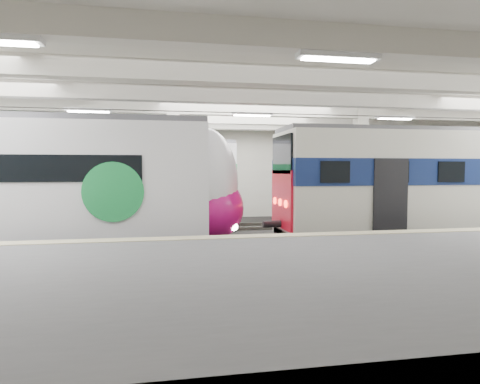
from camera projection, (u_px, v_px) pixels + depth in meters
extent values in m
cube|color=black|center=(264.00, 253.00, 13.73)|extent=(36.00, 24.00, 0.10)
cube|color=silver|center=(264.00, 88.00, 13.41)|extent=(36.00, 24.00, 0.20)
cube|color=beige|center=(224.00, 170.00, 23.40)|extent=(30.00, 0.10, 5.50)
cube|color=#5B5B5E|center=(346.00, 294.00, 7.30)|extent=(30.00, 7.00, 1.10)
cube|color=beige|center=(293.00, 235.00, 10.47)|extent=(30.00, 0.50, 0.02)
cube|color=beige|center=(173.00, 171.00, 16.00)|extent=(0.50, 0.50, 5.50)
cube|color=beige|center=(360.00, 171.00, 17.38)|extent=(0.50, 0.50, 5.50)
cube|color=beige|center=(264.00, 97.00, 13.42)|extent=(30.00, 18.00, 0.50)
cube|color=#59544C|center=(264.00, 249.00, 13.72)|extent=(30.00, 1.52, 0.16)
cube|color=#59544C|center=(237.00, 227.00, 19.13)|extent=(30.00, 1.52, 0.16)
cylinder|color=black|center=(264.00, 113.00, 13.46)|extent=(30.00, 0.03, 0.03)
cylinder|color=black|center=(237.00, 129.00, 18.86)|extent=(30.00, 0.03, 0.03)
cube|color=white|center=(280.00, 96.00, 11.48)|extent=(26.00, 8.40, 0.12)
cube|color=white|center=(0.00, 184.00, 12.17)|extent=(12.43, 2.77, 3.73)
ellipsoid|color=white|center=(205.00, 183.00, 13.24)|extent=(2.20, 2.72, 3.65)
ellipsoid|color=#BA0F69|center=(208.00, 208.00, 13.31)|extent=(2.33, 2.77, 2.24)
cylinder|color=green|center=(113.00, 192.00, 11.39)|extent=(1.72, 0.06, 1.72)
cube|color=black|center=(3.00, 250.00, 12.28)|extent=(12.43, 1.94, 0.70)
cube|color=beige|center=(449.00, 183.00, 14.81)|extent=(12.69, 2.78, 3.61)
cube|color=navy|center=(449.00, 172.00, 14.78)|extent=(12.73, 2.84, 0.88)
cube|color=red|center=(282.00, 199.00, 13.73)|extent=(0.08, 2.36, 1.99)
cube|color=black|center=(282.00, 155.00, 13.64)|extent=(0.08, 2.23, 1.30)
cube|color=#4C4C51|center=(450.00, 132.00, 14.70)|extent=(12.69, 2.17, 0.16)
cube|color=black|center=(447.00, 236.00, 14.92)|extent=(12.69, 1.95, 0.70)
cube|color=white|center=(91.00, 182.00, 17.86)|extent=(12.78, 2.61, 3.47)
cube|color=green|center=(91.00, 172.00, 17.83)|extent=(12.82, 2.67, 0.73)
cube|color=#4C4C51|center=(90.00, 141.00, 17.76)|extent=(12.78, 2.16, 0.16)
cube|color=black|center=(92.00, 225.00, 17.97)|extent=(12.78, 2.34, 0.60)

